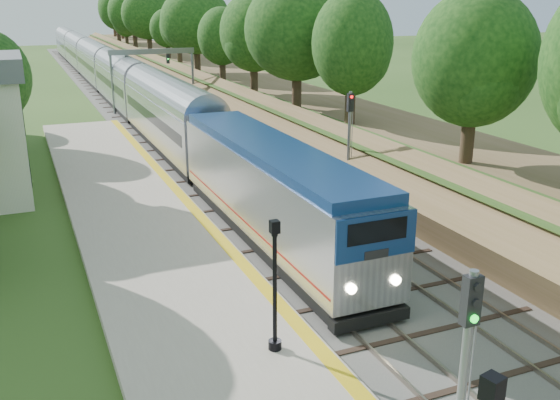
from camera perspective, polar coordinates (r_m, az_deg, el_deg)
name	(u,v)px	position (r m, az deg, el deg)	size (l,w,h in m)	color
trackbed	(141,104)	(69.14, -12.59, 8.53)	(9.50, 170.00, 0.28)	#4C4944
platform	(171,272)	(26.01, -9.90, -6.54)	(6.40, 68.00, 0.38)	#A19382
yellow_stripe	(237,257)	(26.63, -3.93, -5.25)	(0.55, 68.00, 0.01)	gold
embankment	(215,83)	(70.83, -5.95, 10.62)	(10.64, 170.00, 11.70)	brown
signal_gantry	(152,63)	(63.75, -11.59, 12.15)	(8.40, 0.38, 6.20)	slate
train	(109,76)	(76.74, -15.39, 10.89)	(3.02, 121.14, 4.44)	black
lamppost_far	(275,294)	(19.19, -0.48, -8.56)	(0.42, 0.42, 4.28)	black
signal_platform	(463,377)	(12.93, 16.41, -15.23)	(0.34, 0.27, 5.78)	slate
signal_farside	(349,135)	(34.15, 6.35, 5.93)	(0.33, 0.26, 6.04)	slate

